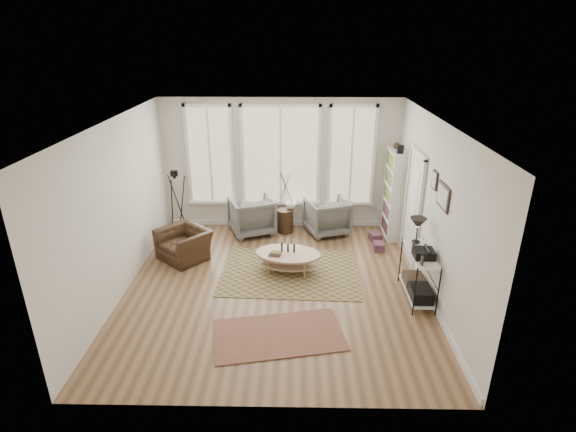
{
  "coord_description": "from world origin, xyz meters",
  "views": [
    {
      "loc": [
        0.33,
        -6.85,
        4.17
      ],
      "look_at": [
        0.2,
        0.6,
        1.1
      ],
      "focal_mm": 28.0,
      "sensor_mm": 36.0,
      "label": 1
    }
  ],
  "objects_px": {
    "bookcase": "(394,194)",
    "coffee_table": "(288,257)",
    "low_shelf": "(419,270)",
    "armchair_left": "(252,215)",
    "accent_chair": "(184,244)",
    "side_table": "(285,202)",
    "armchair_right": "(327,216)"
  },
  "relations": [
    {
      "from": "coffee_table",
      "to": "armchair_right",
      "type": "bearing_deg",
      "value": 64.67
    },
    {
      "from": "armchair_left",
      "to": "coffee_table",
      "type": "bearing_deg",
      "value": 94.04
    },
    {
      "from": "coffee_table",
      "to": "bookcase",
      "type": "bearing_deg",
      "value": 36.75
    },
    {
      "from": "coffee_table",
      "to": "armchair_right",
      "type": "height_order",
      "value": "armchair_right"
    },
    {
      "from": "side_table",
      "to": "accent_chair",
      "type": "distance_m",
      "value": 2.39
    },
    {
      "from": "coffee_table",
      "to": "armchair_right",
      "type": "relative_size",
      "value": 1.49
    },
    {
      "from": "coffee_table",
      "to": "armchair_right",
      "type": "xyz_separation_m",
      "value": [
        0.83,
        1.76,
        0.1
      ]
    },
    {
      "from": "bookcase",
      "to": "accent_chair",
      "type": "height_order",
      "value": "bookcase"
    },
    {
      "from": "low_shelf",
      "to": "side_table",
      "type": "relative_size",
      "value": 0.88
    },
    {
      "from": "bookcase",
      "to": "low_shelf",
      "type": "height_order",
      "value": "bookcase"
    },
    {
      "from": "coffee_table",
      "to": "accent_chair",
      "type": "bearing_deg",
      "value": 166.32
    },
    {
      "from": "accent_chair",
      "to": "low_shelf",
      "type": "bearing_deg",
      "value": 23.37
    },
    {
      "from": "armchair_left",
      "to": "accent_chair",
      "type": "height_order",
      "value": "armchair_left"
    },
    {
      "from": "low_shelf",
      "to": "armchair_left",
      "type": "distance_m",
      "value": 3.97
    },
    {
      "from": "side_table",
      "to": "accent_chair",
      "type": "bearing_deg",
      "value": -146.56
    },
    {
      "from": "coffee_table",
      "to": "armchair_right",
      "type": "distance_m",
      "value": 1.95
    },
    {
      "from": "low_shelf",
      "to": "side_table",
      "type": "bearing_deg",
      "value": 130.69
    },
    {
      "from": "armchair_left",
      "to": "side_table",
      "type": "distance_m",
      "value": 0.81
    },
    {
      "from": "bookcase",
      "to": "armchair_left",
      "type": "xyz_separation_m",
      "value": [
        -3.07,
        0.06,
        -0.54
      ]
    },
    {
      "from": "low_shelf",
      "to": "side_table",
      "type": "xyz_separation_m",
      "value": [
        -2.27,
        2.64,
        0.2
      ]
    },
    {
      "from": "accent_chair",
      "to": "armchair_left",
      "type": "bearing_deg",
      "value": 86.48
    },
    {
      "from": "low_shelf",
      "to": "coffee_table",
      "type": "height_order",
      "value": "low_shelf"
    },
    {
      "from": "coffee_table",
      "to": "side_table",
      "type": "relative_size",
      "value": 0.88
    },
    {
      "from": "coffee_table",
      "to": "armchair_left",
      "type": "height_order",
      "value": "armchair_left"
    },
    {
      "from": "coffee_table",
      "to": "side_table",
      "type": "xyz_separation_m",
      "value": [
        -0.08,
        1.79,
        0.41
      ]
    },
    {
      "from": "low_shelf",
      "to": "side_table",
      "type": "distance_m",
      "value": 3.49
    },
    {
      "from": "bookcase",
      "to": "coffee_table",
      "type": "relative_size",
      "value": 1.57
    },
    {
      "from": "bookcase",
      "to": "accent_chair",
      "type": "distance_m",
      "value": 4.5
    },
    {
      "from": "bookcase",
      "to": "armchair_right",
      "type": "relative_size",
      "value": 2.34
    },
    {
      "from": "low_shelf",
      "to": "armchair_right",
      "type": "distance_m",
      "value": 2.94
    },
    {
      "from": "low_shelf",
      "to": "accent_chair",
      "type": "distance_m",
      "value": 4.45
    },
    {
      "from": "armchair_left",
      "to": "armchair_right",
      "type": "distance_m",
      "value": 1.66
    }
  ]
}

